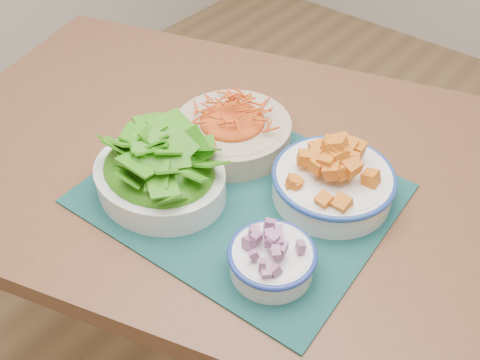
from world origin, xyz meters
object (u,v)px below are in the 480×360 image
(carrot_bowl, at_px, (232,127))
(onion_bowl, at_px, (272,257))
(table, at_px, (222,194))
(placemat, at_px, (240,194))
(lettuce_bowl, at_px, (159,170))
(squash_bowl, at_px, (334,176))

(carrot_bowl, bearing_deg, onion_bowl, -38.87)
(table, xyz_separation_m, placemat, (0.10, -0.06, 0.11))
(placemat, distance_m, carrot_bowl, 0.14)
(placemat, bearing_deg, lettuce_bowl, -145.75)
(table, bearing_deg, lettuce_bowl, -111.34)
(table, distance_m, placemat, 0.16)
(table, relative_size, onion_bowl, 9.61)
(lettuce_bowl, bearing_deg, carrot_bowl, 81.61)
(lettuce_bowl, relative_size, onion_bowl, 1.82)
(carrot_bowl, bearing_deg, squash_bowl, 0.00)
(table, relative_size, placemat, 2.72)
(placemat, height_order, onion_bowl, onion_bowl)
(squash_bowl, bearing_deg, lettuce_bowl, -142.49)
(carrot_bowl, height_order, squash_bowl, squash_bowl)
(table, height_order, lettuce_bowl, lettuce_bowl)
(placemat, height_order, squash_bowl, squash_bowl)
(squash_bowl, bearing_deg, table, -171.23)
(placemat, relative_size, carrot_bowl, 2.03)
(placemat, distance_m, lettuce_bowl, 0.14)
(placemat, height_order, carrot_bowl, carrot_bowl)
(placemat, xyz_separation_m, onion_bowl, (0.14, -0.10, 0.03))
(carrot_bowl, bearing_deg, table, -92.16)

